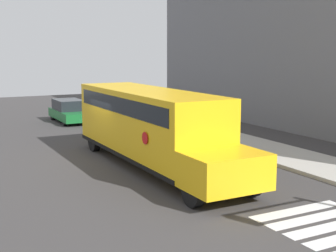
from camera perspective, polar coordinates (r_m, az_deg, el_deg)
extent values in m
plane|color=#3A3838|center=(21.09, -6.30, -3.64)|extent=(60.00, 60.00, 0.00)
cube|color=#B2ADA3|center=(24.17, 8.17, -1.85)|extent=(44.00, 3.00, 0.15)
cube|color=slate|center=(28.15, 19.56, 13.22)|extent=(32.00, 4.00, 13.79)
cube|color=white|center=(14.50, 15.41, -9.91)|extent=(0.50, 3.20, 0.01)
cube|color=white|center=(14.03, 17.40, -10.65)|extent=(0.50, 3.20, 0.01)
cube|color=white|center=(13.58, 19.53, -11.43)|extent=(0.50, 3.20, 0.01)
cube|color=yellow|center=(19.17, -2.62, 0.49)|extent=(9.36, 2.50, 2.64)
cube|color=yellow|center=(14.55, 6.94, -5.42)|extent=(1.86, 2.50, 1.13)
cube|color=black|center=(19.39, -2.60, -3.13)|extent=(9.36, 2.54, 0.16)
cube|color=black|center=(19.07, -2.64, 2.77)|extent=(8.61, 2.53, 0.64)
cylinder|color=red|center=(16.35, -2.85, -1.50)|extent=(0.44, 0.02, 0.44)
cylinder|color=black|center=(15.38, 10.03, -6.67)|extent=(1.00, 0.30, 1.00)
cylinder|color=black|center=(14.19, 3.07, -7.89)|extent=(1.00, 0.30, 1.00)
cylinder|color=black|center=(22.94, -3.88, -1.29)|extent=(1.00, 0.30, 1.00)
cylinder|color=black|center=(22.17, -8.99, -1.75)|extent=(1.00, 0.30, 1.00)
cube|color=#196B2D|center=(31.44, -11.88, 1.39)|extent=(4.40, 1.75, 0.56)
cube|color=#1E2328|center=(31.62, -12.05, 2.56)|extent=(2.46, 1.61, 0.67)
cylinder|color=black|center=(30.31, -9.73, 0.82)|extent=(0.64, 0.22, 0.64)
cylinder|color=black|center=(29.88, -12.48, 0.62)|extent=(0.64, 0.22, 0.64)
cylinder|color=black|center=(33.06, -11.32, 1.47)|extent=(0.64, 0.22, 0.64)
cylinder|color=black|center=(32.66, -13.85, 1.28)|extent=(0.64, 0.22, 0.64)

